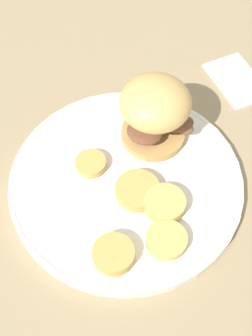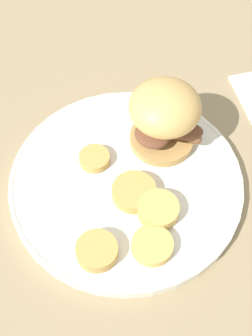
% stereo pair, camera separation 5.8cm
% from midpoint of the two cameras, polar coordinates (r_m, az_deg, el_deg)
% --- Properties ---
extents(ground_plane, '(4.00, 4.00, 0.00)m').
position_cam_midpoint_polar(ground_plane, '(0.62, -2.69, -2.37)').
color(ground_plane, '#937F5B').
extents(dinner_plate, '(0.30, 0.30, 0.02)m').
position_cam_midpoint_polar(dinner_plate, '(0.61, -2.73, -1.90)').
color(dinner_plate, white).
rests_on(dinner_plate, ground_plane).
extents(sandwich, '(0.09, 0.10, 0.10)m').
position_cam_midpoint_polar(sandwich, '(0.60, 0.91, 6.87)').
color(sandwich, tan).
rests_on(sandwich, dinner_plate).
extents(potato_round_0, '(0.05, 0.05, 0.02)m').
position_cam_midpoint_polar(potato_round_0, '(0.57, 1.87, -4.62)').
color(potato_round_0, tan).
rests_on(potato_round_0, dinner_plate).
extents(potato_round_1, '(0.05, 0.05, 0.01)m').
position_cam_midpoint_polar(potato_round_1, '(0.55, 1.95, -9.00)').
color(potato_round_1, tan).
rests_on(potato_round_1, dinner_plate).
extents(potato_round_2, '(0.04, 0.04, 0.01)m').
position_cam_midpoint_polar(potato_round_2, '(0.61, -7.21, 0.01)').
color(potato_round_2, tan).
rests_on(potato_round_2, dinner_plate).
extents(potato_round_3, '(0.05, 0.05, 0.02)m').
position_cam_midpoint_polar(potato_round_3, '(0.55, -4.62, -10.69)').
color(potato_round_3, tan).
rests_on(potato_round_3, dinner_plate).
extents(potato_round_4, '(0.06, 0.06, 0.01)m').
position_cam_midpoint_polar(potato_round_4, '(0.58, -1.43, -2.96)').
color(potato_round_4, tan).
rests_on(potato_round_4, dinner_plate).
extents(napkin, '(0.12, 0.12, 0.01)m').
position_cam_midpoint_polar(napkin, '(0.74, 11.22, 10.40)').
color(napkin, white).
rests_on(napkin, ground_plane).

